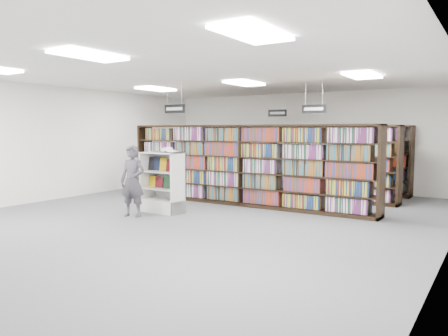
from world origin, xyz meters
The scene contains 18 objects.
floor centered at (0.00, 0.00, 0.00)m, with size 12.00×12.00×0.00m, color #4A4B4F.
ceiling centered at (0.00, 0.00, 3.20)m, with size 10.00×12.00×0.10m, color white.
wall_back centered at (0.00, 6.00, 1.60)m, with size 10.00×0.10×3.20m, color white.
wall_left centered at (-5.00, 0.00, 1.60)m, with size 0.10×12.00×3.20m, color white.
bookshelf_row_near centered at (0.00, 2.00, 1.05)m, with size 7.00×0.60×2.10m.
bookshelf_row_mid centered at (0.00, 4.00, 1.05)m, with size 7.00×0.60×2.10m.
bookshelf_row_far centered at (0.00, 5.70, 1.05)m, with size 7.00×0.60×2.10m.
aisle_sign_left centered at (-1.50, 1.00, 2.53)m, with size 0.65×0.02×0.80m.
aisle_sign_right centered at (1.50, 3.00, 2.53)m, with size 0.65×0.02×0.80m.
aisle_sign_center centered at (-0.50, 5.00, 2.53)m, with size 0.65×0.02×0.80m.
troffer_front_center centered at (0.00, -3.00, 3.16)m, with size 0.60×1.20×0.04m, color white.
troffer_front_right centered at (3.00, -3.00, 3.16)m, with size 0.60×1.20×0.04m, color white.
troffer_back_left centered at (-3.00, 2.00, 3.16)m, with size 0.60×1.20×0.04m, color white.
troffer_back_center centered at (0.00, 2.00, 3.16)m, with size 0.60×1.20×0.04m, color white.
troffer_back_right centered at (3.00, 2.00, 3.16)m, with size 0.60×1.20×0.04m, color white.
endcap_display centered at (-1.13, 0.09, 0.48)m, with size 1.04×0.55×1.44m.
open_book centered at (-1.00, 0.10, 1.47)m, with size 0.70×0.44×0.13m.
shopper centered at (-1.36, -0.70, 0.81)m, with size 0.59×0.39×1.62m, color #454049.
Camera 1 is at (5.68, -7.85, 1.97)m, focal length 35.00 mm.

